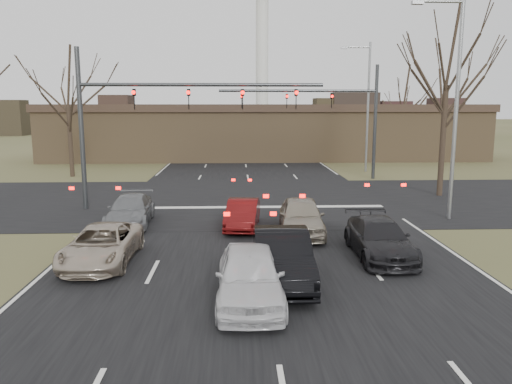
% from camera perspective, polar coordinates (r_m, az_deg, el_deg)
% --- Properties ---
extents(ground, '(360.00, 360.00, 0.00)m').
position_cam_1_polar(ground, '(13.27, 1.56, -13.18)').
color(ground, '#454826').
rests_on(ground, ground).
extents(road_main, '(14.00, 300.00, 0.02)m').
position_cam_1_polar(road_main, '(72.37, -1.63, 5.74)').
color(road_main, black).
rests_on(road_main, ground).
extents(road_cross, '(200.00, 14.00, 0.02)m').
position_cam_1_polar(road_cross, '(27.68, -0.51, -0.92)').
color(road_cross, black).
rests_on(road_cross, ground).
extents(building, '(42.40, 10.40, 5.30)m').
position_cam_1_polar(building, '(50.32, 0.96, 6.98)').
color(building, brown).
rests_on(building, ground).
extents(mast_arm_near, '(12.12, 0.24, 8.00)m').
position_cam_1_polar(mast_arm_near, '(25.56, -12.35, 9.37)').
color(mast_arm_near, '#383A3D').
rests_on(mast_arm_near, ground).
extents(mast_arm_far, '(11.12, 0.24, 8.00)m').
position_cam_1_polar(mast_arm_far, '(35.87, 9.13, 9.46)').
color(mast_arm_far, '#383A3D').
rests_on(mast_arm_far, ground).
extents(streetlight_right_near, '(2.34, 0.25, 10.00)m').
position_cam_1_polar(streetlight_right_near, '(24.20, 21.60, 10.12)').
color(streetlight_right_near, gray).
rests_on(streetlight_right_near, ground).
extents(streetlight_right_far, '(2.34, 0.25, 10.00)m').
position_cam_1_polar(streetlight_right_far, '(40.48, 12.45, 10.19)').
color(streetlight_right_far, gray).
rests_on(streetlight_right_far, ground).
extents(tree_right_near, '(6.90, 6.90, 11.50)m').
position_cam_1_polar(tree_right_near, '(30.79, 21.22, 16.13)').
color(tree_right_near, black).
rests_on(tree_right_near, ground).
extents(tree_left_far, '(5.70, 5.70, 9.50)m').
position_cam_1_polar(tree_left_far, '(39.18, -20.87, 12.38)').
color(tree_left_far, black).
rests_on(tree_left_far, ground).
extents(tree_right_far, '(5.40, 5.40, 9.00)m').
position_cam_1_polar(tree_right_far, '(49.80, 16.60, 11.48)').
color(tree_right_far, black).
rests_on(tree_right_far, ground).
extents(car_silver_suv, '(2.12, 4.51, 1.25)m').
position_cam_1_polar(car_silver_suv, '(17.41, -17.21, -5.80)').
color(car_silver_suv, '#B7A894').
rests_on(car_silver_suv, ground).
extents(car_white_sedan, '(1.77, 4.37, 1.49)m').
position_cam_1_polar(car_white_sedan, '(13.40, -0.72, -9.53)').
color(car_white_sedan, silver).
rests_on(car_white_sedan, ground).
extents(car_black_hatch, '(1.66, 4.66, 1.53)m').
position_cam_1_polar(car_black_hatch, '(14.92, 2.99, -7.40)').
color(car_black_hatch, black).
rests_on(car_black_hatch, ground).
extents(car_charcoal_sedan, '(1.87, 4.50, 1.30)m').
position_cam_1_polar(car_charcoal_sedan, '(17.84, 13.92, -5.19)').
color(car_charcoal_sedan, black).
rests_on(car_charcoal_sedan, ground).
extents(car_grey_ahead, '(2.01, 4.51, 1.28)m').
position_cam_1_polar(car_grey_ahead, '(22.65, -14.16, -2.03)').
color(car_grey_ahead, slate).
rests_on(car_grey_ahead, ground).
extents(car_red_ahead, '(1.66, 3.81, 1.22)m').
position_cam_1_polar(car_red_ahead, '(21.34, -1.54, -2.54)').
color(car_red_ahead, '#560C0C').
rests_on(car_red_ahead, ground).
extents(car_silver_ahead, '(2.05, 4.49, 1.49)m').
position_cam_1_polar(car_silver_ahead, '(20.36, 5.19, -2.80)').
color(car_silver_ahead, gray).
rests_on(car_silver_ahead, ground).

